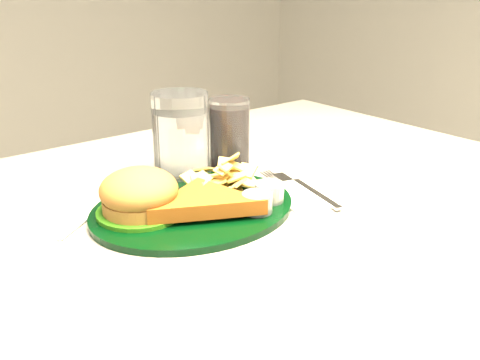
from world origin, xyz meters
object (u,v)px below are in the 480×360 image
object	(u,v)px
cola_glass	(229,135)
fork_napkin	(312,192)
dinner_plate	(193,189)
water_glass	(181,137)

from	to	relation	value
cola_glass	fork_napkin	xyz separation A→B (m)	(0.03, -0.16, -0.05)
dinner_plate	water_glass	bearing A→B (deg)	65.47
fork_napkin	cola_glass	bearing A→B (deg)	113.90
water_glass	cola_glass	xyz separation A→B (m)	(0.08, -0.02, -0.01)
water_glass	cola_glass	bearing A→B (deg)	-11.69
dinner_plate	cola_glass	size ratio (longest dim) A/B	2.41
water_glass	dinner_plate	bearing A→B (deg)	-116.29
cola_glass	fork_napkin	world-z (taller)	cola_glass
fork_napkin	dinner_plate	bearing A→B (deg)	173.62
water_glass	fork_napkin	size ratio (longest dim) A/B	0.89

